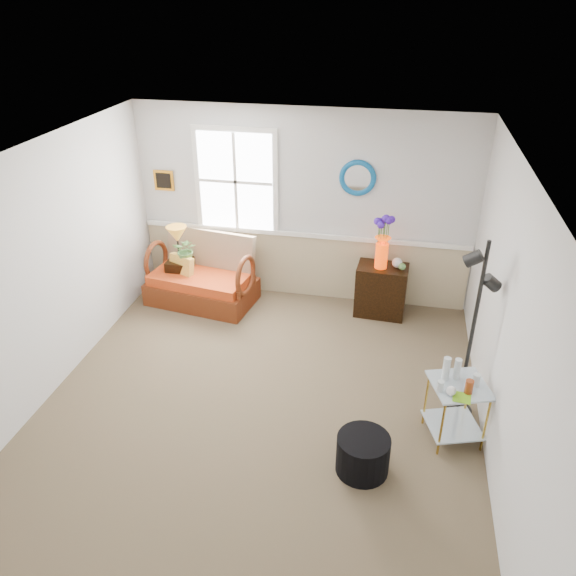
% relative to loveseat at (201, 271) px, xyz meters
% --- Properties ---
extents(floor, '(4.50, 5.00, 0.01)m').
position_rel_loveseat_xyz_m(floor, '(1.31, -2.00, -0.46)').
color(floor, '#766546').
rests_on(floor, ground).
extents(ceiling, '(4.50, 5.00, 0.01)m').
position_rel_loveseat_xyz_m(ceiling, '(1.31, -2.00, 2.14)').
color(ceiling, white).
rests_on(ceiling, walls).
extents(walls, '(4.51, 5.01, 2.60)m').
position_rel_loveseat_xyz_m(walls, '(1.31, -2.00, 0.84)').
color(walls, silver).
rests_on(walls, floor).
extents(wainscot, '(4.46, 0.02, 0.90)m').
position_rel_loveseat_xyz_m(wainscot, '(1.31, 0.48, -0.01)').
color(wainscot, tan).
rests_on(wainscot, walls).
extents(chair_rail, '(4.46, 0.04, 0.06)m').
position_rel_loveseat_xyz_m(chair_rail, '(1.31, 0.47, 0.46)').
color(chair_rail, white).
rests_on(chair_rail, walls).
extents(window, '(1.14, 0.06, 1.44)m').
position_rel_loveseat_xyz_m(window, '(0.41, 0.47, 1.14)').
color(window, white).
rests_on(window, walls).
extents(picture, '(0.28, 0.03, 0.28)m').
position_rel_loveseat_xyz_m(picture, '(-0.61, 0.48, 1.09)').
color(picture, '#B6721A').
rests_on(picture, walls).
extents(mirror, '(0.47, 0.07, 0.47)m').
position_rel_loveseat_xyz_m(mirror, '(2.01, 0.48, 1.29)').
color(mirror, '#107FC4').
rests_on(mirror, walls).
extents(loveseat, '(1.53, 1.01, 0.93)m').
position_rel_loveseat_xyz_m(loveseat, '(0.00, 0.00, 0.00)').
color(loveseat, brown).
rests_on(loveseat, floor).
extents(throw_pillow, '(0.38, 0.23, 0.37)m').
position_rel_loveseat_xyz_m(throw_pillow, '(-0.26, -0.03, 0.03)').
color(throw_pillow, orange).
rests_on(throw_pillow, loveseat).
extents(lamp_stand, '(0.32, 0.32, 0.57)m').
position_rel_loveseat_xyz_m(lamp_stand, '(-0.32, 0.07, -0.18)').
color(lamp_stand, black).
rests_on(lamp_stand, floor).
extents(table_lamp, '(0.28, 0.28, 0.50)m').
position_rel_loveseat_xyz_m(table_lamp, '(-0.31, 0.05, 0.36)').
color(table_lamp, orange).
rests_on(table_lamp, lamp_stand).
extents(potted_plant, '(0.34, 0.37, 0.28)m').
position_rel_loveseat_xyz_m(potted_plant, '(-0.19, 0.03, 0.24)').
color(potted_plant, '#538545').
rests_on(potted_plant, lamp_stand).
extents(cabinet, '(0.67, 0.45, 0.69)m').
position_rel_loveseat_xyz_m(cabinet, '(2.43, 0.17, -0.12)').
color(cabinet, black).
rests_on(cabinet, floor).
extents(flower_vase, '(0.22, 0.22, 0.70)m').
position_rel_loveseat_xyz_m(flower_vase, '(2.40, 0.15, 0.58)').
color(flower_vase, '#F73A04').
rests_on(flower_vase, cabinet).
extents(side_table, '(0.63, 0.63, 0.64)m').
position_rel_loveseat_xyz_m(side_table, '(3.26, -2.05, -0.14)').
color(side_table, gold).
rests_on(side_table, floor).
extents(tabletop_items, '(0.44, 0.44, 0.24)m').
position_rel_loveseat_xyz_m(tabletop_items, '(3.23, -2.10, 0.29)').
color(tabletop_items, silver).
rests_on(tabletop_items, side_table).
extents(floor_lamp, '(0.31, 0.31, 1.93)m').
position_rel_loveseat_xyz_m(floor_lamp, '(3.35, -1.66, 0.50)').
color(floor_lamp, black).
rests_on(floor_lamp, floor).
extents(ottoman, '(0.58, 0.58, 0.37)m').
position_rel_loveseat_xyz_m(ottoman, '(2.44, -2.65, -0.28)').
color(ottoman, black).
rests_on(ottoman, floor).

